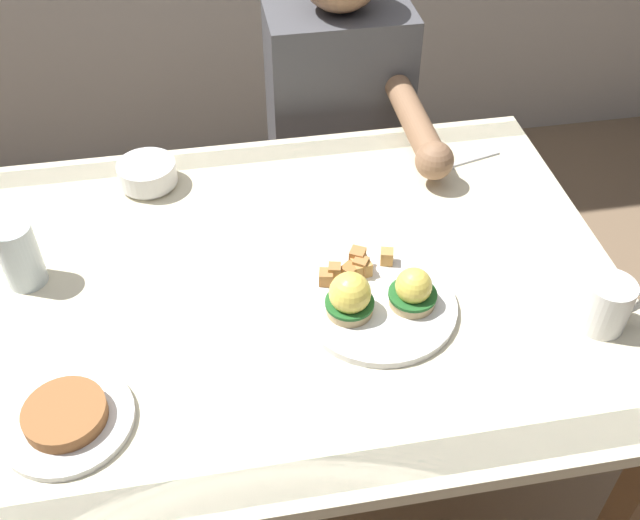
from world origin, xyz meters
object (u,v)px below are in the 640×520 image
at_px(water_glass_near, 20,258).
at_px(diner_person, 341,129).
at_px(fork, 464,162).
at_px(coffee_mug, 608,303).
at_px(fruit_bowl, 148,174).
at_px(side_plate, 67,418).
at_px(dining_table, 290,319).
at_px(eggs_benedict_plate, 377,298).

xyz_separation_m(water_glass_near, diner_person, (0.68, 0.52, -0.15)).
height_order(water_glass_near, diner_person, diner_person).
bearing_deg(fork, coffee_mug, -80.50).
height_order(fruit_bowl, fork, fruit_bowl).
height_order(fruit_bowl, diner_person, diner_person).
height_order(fruit_bowl, side_plate, fruit_bowl).
xyz_separation_m(fruit_bowl, side_plate, (-0.13, -0.58, -0.02)).
height_order(fork, water_glass_near, water_glass_near).
distance_m(water_glass_near, side_plate, 0.34).
bearing_deg(side_plate, dining_table, 33.57).
bearing_deg(fork, diner_person, 123.81).
height_order(eggs_benedict_plate, coffee_mug, coffee_mug).
height_order(fruit_bowl, water_glass_near, water_glass_near).
relative_size(coffee_mug, diner_person, 0.10).
distance_m(coffee_mug, fork, 0.50).
height_order(fork, side_plate, side_plate).
xyz_separation_m(fruit_bowl, fork, (0.67, -0.04, -0.03)).
bearing_deg(dining_table, eggs_benedict_plate, -34.35).
bearing_deg(side_plate, fork, 34.00).
bearing_deg(water_glass_near, side_plate, -74.29).
bearing_deg(eggs_benedict_plate, side_plate, -163.60).
xyz_separation_m(coffee_mug, water_glass_near, (-0.97, 0.28, 0.01)).
relative_size(dining_table, coffee_mug, 10.78).
height_order(water_glass_near, side_plate, water_glass_near).
distance_m(fruit_bowl, water_glass_near, 0.33).
relative_size(coffee_mug, side_plate, 0.56).
bearing_deg(dining_table, fruit_bowl, 126.62).
distance_m(side_plate, diner_person, 1.04).
distance_m(fruit_bowl, fork, 0.67).
bearing_deg(fruit_bowl, diner_person, 30.31).
bearing_deg(fruit_bowl, fork, -3.22).
xyz_separation_m(fork, water_glass_near, (-0.89, -0.21, 0.05)).
height_order(coffee_mug, side_plate, coffee_mug).
xyz_separation_m(fruit_bowl, coffee_mug, (0.75, -0.53, 0.02)).
height_order(dining_table, fruit_bowl, fruit_bowl).
xyz_separation_m(dining_table, fork, (0.43, 0.29, 0.11)).
bearing_deg(water_glass_near, eggs_benedict_plate, -16.32).
height_order(eggs_benedict_plate, diner_person, diner_person).
relative_size(eggs_benedict_plate, diner_person, 0.24).
bearing_deg(fruit_bowl, dining_table, -53.38).
bearing_deg(coffee_mug, water_glass_near, 163.97).
bearing_deg(eggs_benedict_plate, diner_person, 83.50).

